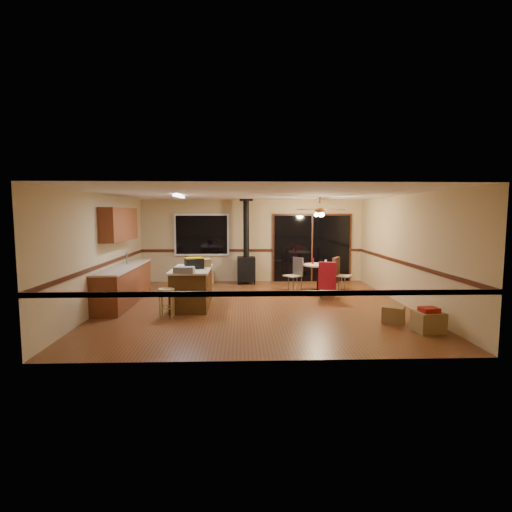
{
  "coord_description": "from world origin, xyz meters",
  "views": [
    {
      "loc": [
        -0.34,
        -9.16,
        2.14
      ],
      "look_at": [
        0.0,
        0.3,
        1.15
      ],
      "focal_mm": 28.0,
      "sensor_mm": 36.0,
      "label": 1
    }
  ],
  "objects_px": {
    "toolbox_grey": "(184,270)",
    "toolbox_black": "(194,264)",
    "kitchen_island": "(192,287)",
    "box_under_window": "(207,278)",
    "chair_near": "(327,276)",
    "wood_stove": "(246,260)",
    "box_corner_a": "(429,322)",
    "box_corner_b": "(393,315)",
    "chair_left": "(296,271)",
    "chair_right": "(337,270)",
    "bar_stool": "(167,303)",
    "blue_bucket": "(196,307)",
    "dining_table": "(319,273)"
  },
  "relations": [
    {
      "from": "wood_stove",
      "to": "bar_stool",
      "type": "bearing_deg",
      "value": -112.9
    },
    {
      "from": "kitchen_island",
      "to": "chair_near",
      "type": "distance_m",
      "value": 3.39
    },
    {
      "from": "box_corner_b",
      "to": "blue_bucket",
      "type": "bearing_deg",
      "value": 167.41
    },
    {
      "from": "toolbox_grey",
      "to": "chair_left",
      "type": "bearing_deg",
      "value": 42.2
    },
    {
      "from": "kitchen_island",
      "to": "wood_stove",
      "type": "distance_m",
      "value": 3.33
    },
    {
      "from": "box_under_window",
      "to": "box_corner_a",
      "type": "relative_size",
      "value": 0.91
    },
    {
      "from": "chair_right",
      "to": "box_corner_a",
      "type": "height_order",
      "value": "chair_right"
    },
    {
      "from": "toolbox_grey",
      "to": "toolbox_black",
      "type": "height_order",
      "value": "toolbox_black"
    },
    {
      "from": "box_corner_a",
      "to": "box_corner_b",
      "type": "distance_m",
      "value": 0.76
    },
    {
      "from": "kitchen_island",
      "to": "box_under_window",
      "type": "height_order",
      "value": "kitchen_island"
    },
    {
      "from": "kitchen_island",
      "to": "chair_near",
      "type": "relative_size",
      "value": 2.4
    },
    {
      "from": "blue_bucket",
      "to": "box_corner_b",
      "type": "height_order",
      "value": "box_corner_b"
    },
    {
      "from": "chair_right",
      "to": "toolbox_grey",
      "type": "bearing_deg",
      "value": -147.73
    },
    {
      "from": "chair_right",
      "to": "box_corner_b",
      "type": "xyz_separation_m",
      "value": [
        0.36,
        -3.25,
        -0.43
      ]
    },
    {
      "from": "chair_left",
      "to": "box_corner_b",
      "type": "xyz_separation_m",
      "value": [
        1.51,
        -3.27,
        -0.43
      ]
    },
    {
      "from": "kitchen_island",
      "to": "box_corner_a",
      "type": "bearing_deg",
      "value": -25.42
    },
    {
      "from": "toolbox_grey",
      "to": "chair_near",
      "type": "bearing_deg",
      "value": 22.92
    },
    {
      "from": "kitchen_island",
      "to": "chair_near",
      "type": "xyz_separation_m",
      "value": [
        3.32,
        0.71,
        0.14
      ]
    },
    {
      "from": "chair_near",
      "to": "wood_stove",
      "type": "bearing_deg",
      "value": 130.75
    },
    {
      "from": "chair_near",
      "to": "chair_right",
      "type": "xyz_separation_m",
      "value": [
        0.49,
        1.01,
        0.0
      ]
    },
    {
      "from": "box_corner_b",
      "to": "chair_right",
      "type": "bearing_deg",
      "value": 96.28
    },
    {
      "from": "wood_stove",
      "to": "box_under_window",
      "type": "bearing_deg",
      "value": 177.66
    },
    {
      "from": "dining_table",
      "to": "chair_right",
      "type": "relative_size",
      "value": 1.19
    },
    {
      "from": "chair_left",
      "to": "box_under_window",
      "type": "distance_m",
      "value": 2.94
    },
    {
      "from": "blue_bucket",
      "to": "dining_table",
      "type": "distance_m",
      "value": 3.83
    },
    {
      "from": "blue_bucket",
      "to": "toolbox_black",
      "type": "bearing_deg",
      "value": 99.33
    },
    {
      "from": "blue_bucket",
      "to": "chair_left",
      "type": "height_order",
      "value": "chair_left"
    },
    {
      "from": "blue_bucket",
      "to": "chair_left",
      "type": "xyz_separation_m",
      "value": [
        2.49,
        2.37,
        0.46
      ]
    },
    {
      "from": "bar_stool",
      "to": "chair_left",
      "type": "relative_size",
      "value": 1.09
    },
    {
      "from": "toolbox_black",
      "to": "blue_bucket",
      "type": "distance_m",
      "value": 1.06
    },
    {
      "from": "chair_near",
      "to": "box_corner_a",
      "type": "relative_size",
      "value": 1.43
    },
    {
      "from": "blue_bucket",
      "to": "chair_near",
      "type": "relative_size",
      "value": 0.45
    },
    {
      "from": "bar_stool",
      "to": "box_corner_b",
      "type": "distance_m",
      "value": 4.6
    },
    {
      "from": "bar_stool",
      "to": "box_corner_b",
      "type": "bearing_deg",
      "value": -6.81
    },
    {
      "from": "wood_stove",
      "to": "chair_left",
      "type": "distance_m",
      "value": 1.88
    },
    {
      "from": "dining_table",
      "to": "box_corner_b",
      "type": "xyz_separation_m",
      "value": [
        0.9,
        -3.11,
        -0.37
      ]
    },
    {
      "from": "chair_left",
      "to": "box_under_window",
      "type": "relative_size",
      "value": 1.25
    },
    {
      "from": "kitchen_island",
      "to": "dining_table",
      "type": "bearing_deg",
      "value": 25.91
    },
    {
      "from": "bar_stool",
      "to": "toolbox_black",
      "type": "bearing_deg",
      "value": 62.91
    },
    {
      "from": "toolbox_black",
      "to": "bar_stool",
      "type": "relative_size",
      "value": 0.68
    },
    {
      "from": "toolbox_black",
      "to": "chair_right",
      "type": "height_order",
      "value": "toolbox_black"
    },
    {
      "from": "kitchen_island",
      "to": "chair_left",
      "type": "height_order",
      "value": "chair_left"
    },
    {
      "from": "chair_near",
      "to": "box_corner_b",
      "type": "bearing_deg",
      "value": -69.22
    },
    {
      "from": "wood_stove",
      "to": "box_corner_b",
      "type": "distance_m",
      "value": 5.42
    },
    {
      "from": "box_corner_a",
      "to": "box_corner_b",
      "type": "relative_size",
      "value": 1.22
    },
    {
      "from": "box_corner_a",
      "to": "chair_left",
      "type": "bearing_deg",
      "value": 116.02
    },
    {
      "from": "chair_left",
      "to": "chair_near",
      "type": "relative_size",
      "value": 0.8
    },
    {
      "from": "chair_near",
      "to": "chair_right",
      "type": "height_order",
      "value": "same"
    },
    {
      "from": "chair_near",
      "to": "box_corner_a",
      "type": "bearing_deg",
      "value": -66.56
    },
    {
      "from": "kitchen_island",
      "to": "dining_table",
      "type": "relative_size",
      "value": 2.02
    }
  ]
}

